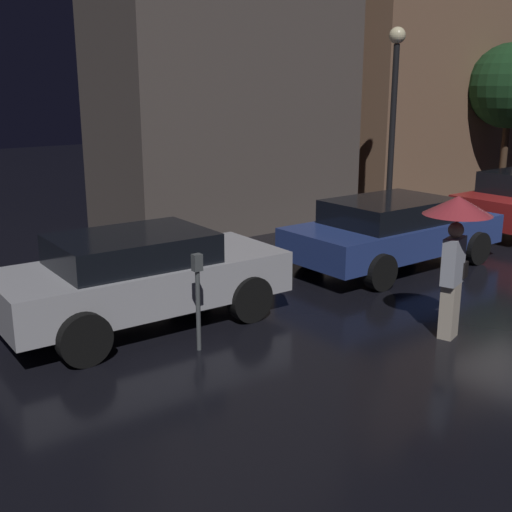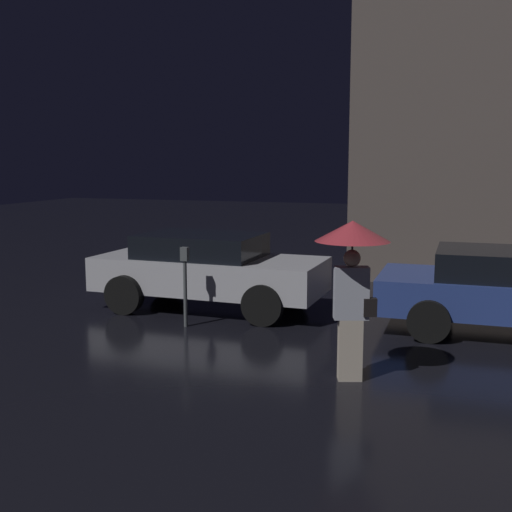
# 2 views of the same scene
# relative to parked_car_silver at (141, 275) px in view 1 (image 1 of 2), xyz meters

# --- Properties ---
(building_facade_left) EXTENTS (6.12, 3.00, 8.60)m
(building_facade_left) POSITION_rel_parked_car_silver_xyz_m (4.96, 5.01, 3.56)
(building_facade_left) COLOR #564C47
(building_facade_left) RESTS_ON ground
(building_facade_right) EXTENTS (7.53, 3.00, 7.72)m
(building_facade_right) POSITION_rel_parked_car_silver_xyz_m (12.78, 5.01, 3.12)
(building_facade_right) COLOR #8C664C
(building_facade_right) RESTS_ON ground
(parked_car_silver) EXTENTS (4.16, 1.91, 1.37)m
(parked_car_silver) POSITION_rel_parked_car_silver_xyz_m (0.00, 0.00, 0.00)
(parked_car_silver) COLOR #B7B7BF
(parked_car_silver) RESTS_ON ground
(parked_car_blue) EXTENTS (4.41, 2.02, 1.31)m
(parked_car_blue) POSITION_rel_parked_car_silver_xyz_m (5.27, -0.09, -0.03)
(parked_car_blue) COLOR navy
(parked_car_blue) RESTS_ON ground
(pedestrian_with_umbrella) EXTENTS (0.91, 0.91, 1.97)m
(pedestrian_with_umbrella) POSITION_rel_parked_car_silver_xyz_m (3.13, -3.00, 0.76)
(pedestrian_with_umbrella) COLOR beige
(pedestrian_with_umbrella) RESTS_ON ground
(parking_meter) EXTENTS (0.12, 0.10, 1.31)m
(parking_meter) POSITION_rel_parked_car_silver_xyz_m (0.14, -1.30, 0.07)
(parking_meter) COLOR #4C5154
(parking_meter) RESTS_ON ground
(street_lamp_near) EXTENTS (0.38, 0.38, 4.64)m
(street_lamp_near) POSITION_rel_parked_car_silver_xyz_m (7.70, 2.18, 2.29)
(street_lamp_near) COLOR black
(street_lamp_near) RESTS_ON ground
(street_tree) EXTENTS (2.42, 2.42, 4.56)m
(street_tree) POSITION_rel_parked_car_silver_xyz_m (13.34, 2.76, 2.59)
(street_tree) COLOR #473323
(street_tree) RESTS_ON ground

